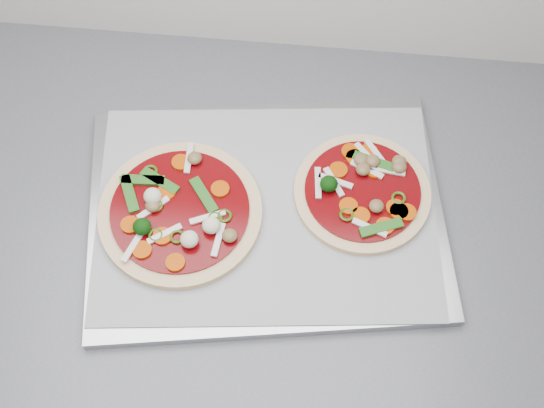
{
  "coord_description": "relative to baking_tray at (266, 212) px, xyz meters",
  "views": [
    {
      "loc": [
        -0.26,
        0.82,
        1.81
      ],
      "look_at": [
        -0.3,
        1.3,
        0.93
      ],
      "focal_mm": 50.0,
      "sensor_mm": 36.0,
      "label": 1
    }
  ],
  "objects": [
    {
      "name": "countertop",
      "position": [
        0.31,
        0.0,
        -0.03
      ],
      "size": [
        3.6,
        0.6,
        0.04
      ],
      "primitive_type": "cube",
      "color": "slate",
      "rests_on": "base_cabinet"
    },
    {
      "name": "pizza_right",
      "position": [
        0.13,
        0.04,
        0.02
      ],
      "size": [
        0.2,
        0.2,
        0.03
      ],
      "rotation": [
        0.0,
        0.0,
        0.09
      ],
      "color": "#EAC189",
      "rests_on": "parchment"
    },
    {
      "name": "parchment",
      "position": [
        0.0,
        0.0,
        0.01
      ],
      "size": [
        0.48,
        0.38,
        0.0
      ],
      "primitive_type": "cube",
      "rotation": [
        0.0,
        0.0,
        0.11
      ],
      "color": "#9D9DA3",
      "rests_on": "baking_tray"
    },
    {
      "name": "pizza_left",
      "position": [
        -0.11,
        -0.02,
        0.02
      ],
      "size": [
        0.3,
        0.3,
        0.04
      ],
      "rotation": [
        0.0,
        0.0,
        0.53
      ],
      "color": "#EAC189",
      "rests_on": "parchment"
    },
    {
      "name": "base_cabinet",
      "position": [
        0.31,
        0.0,
        -0.48
      ],
      "size": [
        3.6,
        0.6,
        0.86
      ],
      "primitive_type": "cube",
      "color": "silver",
      "rests_on": "ground"
    },
    {
      "name": "baking_tray",
      "position": [
        0.0,
        0.0,
        0.0
      ],
      "size": [
        0.52,
        0.42,
        0.02
      ],
      "primitive_type": "cube",
      "rotation": [
        0.0,
        0.0,
        0.17
      ],
      "color": "#9C9CA2",
      "rests_on": "countertop"
    }
  ]
}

